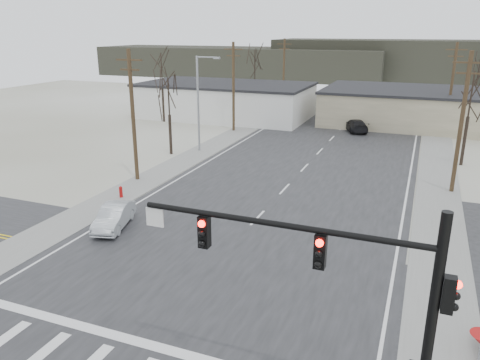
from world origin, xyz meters
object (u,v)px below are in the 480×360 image
Objects in this scene: sedan_crossing at (114,217)px; car_far_b at (354,101)px; traffic_signal_mast at (358,289)px; fire_hydrant at (121,192)px; car_far_a at (355,125)px.

car_far_b is at bearing 66.60° from sedan_crossing.
car_far_b is (-8.99, 61.27, -3.87)m from traffic_signal_mast.
fire_hydrant is at bearing 104.75° from sedan_crossing.
sedan_crossing is 51.97m from car_far_b.
car_far_b reaches higher than car_far_a.
sedan_crossing reaches higher than fire_hydrant.
sedan_crossing is (-15.37, 9.69, -3.95)m from traffic_signal_mast.
sedan_crossing is (2.72, -4.52, 0.27)m from fire_hydrant.
sedan_crossing is at bearing -58.90° from fire_hydrant.
traffic_signal_mast reaches higher than fire_hydrant.
car_far_a reaches higher than sedan_crossing.
car_far_b reaches higher than fire_hydrant.
traffic_signal_mast is 2.18× the size of sedan_crossing.
car_far_b is (-2.88, 18.35, 0.06)m from car_far_a.
traffic_signal_mast is 1.85× the size of car_far_a.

